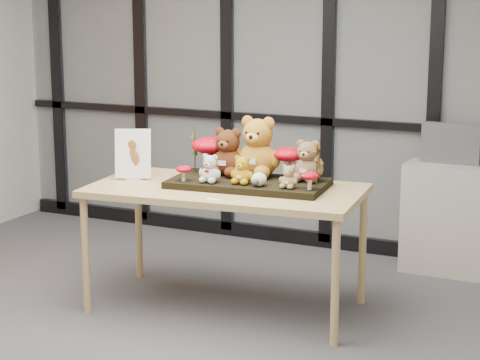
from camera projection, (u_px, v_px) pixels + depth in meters
The scene contains 25 objects.
floor at pixel (115, 344), 5.20m from camera, with size 5.00×5.00×0.00m, color #4D4D52.
room_shell at pixel (106, 62), 4.85m from camera, with size 5.00×5.00×5.00m.
glass_partition at pixel (277, 74), 7.09m from camera, with size 4.90×0.06×2.78m.
display_table at pixel (226, 197), 5.65m from camera, with size 1.84×1.05×0.83m.
diorama_tray at pixel (248, 183), 5.65m from camera, with size 1.01×0.51×0.04m, color black.
bear_pooh_yellow at pixel (258, 143), 5.72m from camera, with size 0.34×0.30×0.44m, color #B37821, non-canonical shape.
bear_brown_medium at pixel (228, 149), 5.76m from camera, with size 0.27×0.24×0.35m, color #4A220F, non-canonical shape.
bear_tan_back at pixel (308, 158), 5.58m from camera, with size 0.23×0.20×0.30m, color brown, non-canonical shape.
bear_small_yellow at pixel (242, 168), 5.51m from camera, with size 0.15×0.14×0.20m, color #BD8A0C, non-canonical shape.
bear_white_bow at pixel (210, 167), 5.56m from camera, with size 0.15×0.14×0.20m, color silver, non-canonical shape.
bear_beige_small at pixel (289, 175), 5.39m from camera, with size 0.12×0.11×0.16m, color #97864E, non-canonical shape.
plush_cream_hedgehog at pixel (259, 179), 5.45m from camera, with size 0.07×0.07×0.10m, color white, non-canonical shape.
mushroom_back_left at pixel (209, 153), 5.86m from camera, with size 0.24×0.24×0.27m, color #A30513, non-canonical shape.
mushroom_back_right at pixel (288, 161), 5.67m from camera, with size 0.21×0.21×0.23m, color #A30513, non-canonical shape.
mushroom_front_left at pixel (183, 173), 5.60m from camera, with size 0.10×0.10×0.11m, color #A30513, non-canonical shape.
mushroom_front_right at pixel (310, 180), 5.35m from camera, with size 0.11×0.11×0.13m, color #A30513, non-canonical shape.
sprig_green_far_left at pixel (195, 151), 5.87m from camera, with size 0.05×0.05×0.29m, color #1A350C, non-canonical shape.
sprig_green_mid_left at pixel (222, 153), 5.87m from camera, with size 0.05×0.05×0.26m, color #1A350C, non-canonical shape.
sprig_dry_far_right at pixel (319, 161), 5.57m from camera, with size 0.05×0.05×0.27m, color brown, non-canonical shape.
sprig_dry_mid_right at pixel (317, 165), 5.44m from camera, with size 0.05×0.05×0.27m, color brown, non-canonical shape.
sprig_green_centre at pixel (252, 158), 5.82m from camera, with size 0.05×0.05×0.22m, color #1A350C, non-canonical shape.
sign_holder at pixel (133, 156), 5.84m from camera, with size 0.24×0.15×0.34m.
label_card at pixel (214, 199), 5.29m from camera, with size 0.10×0.03×0.00m, color white.
cabinet at pixel (446, 218), 6.49m from camera, with size 0.62×0.36×0.82m, color #A19990.
monitor at pixel (450, 143), 6.39m from camera, with size 0.43×0.04×0.30m.
Camera 1 is at (2.75, -4.10, 2.05)m, focal length 65.00 mm.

